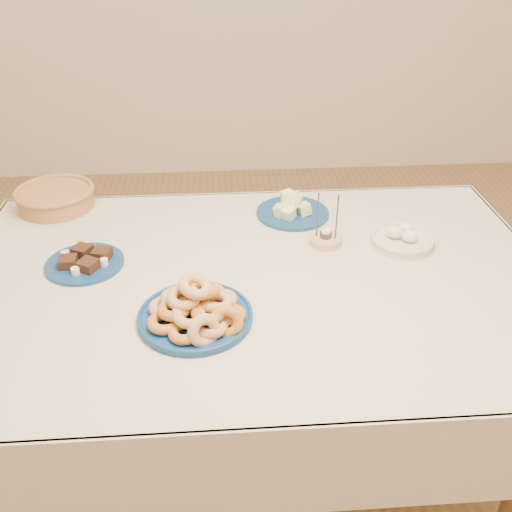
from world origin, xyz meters
name	(u,v)px	position (x,y,z in m)	size (l,w,h in m)	color
ground	(255,453)	(0.00, 0.00, 0.00)	(5.00, 5.00, 0.00)	olive
dining_table	(255,307)	(0.00, 0.00, 0.64)	(1.71, 1.11, 0.75)	brown
donut_platter	(196,310)	(-0.16, -0.19, 0.78)	(0.38, 0.38, 0.13)	navy
melon_plate	(292,209)	(0.15, 0.36, 0.77)	(0.27, 0.27, 0.08)	navy
brownie_plate	(85,262)	(-0.49, 0.10, 0.76)	(0.27, 0.27, 0.04)	navy
wicker_basket	(55,197)	(-0.66, 0.48, 0.79)	(0.33, 0.33, 0.07)	brown
candle_holder	(325,239)	(0.23, 0.17, 0.77)	(0.13, 0.13, 0.17)	tan
egg_bowl	(402,239)	(0.47, 0.14, 0.77)	(0.25, 0.25, 0.06)	beige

